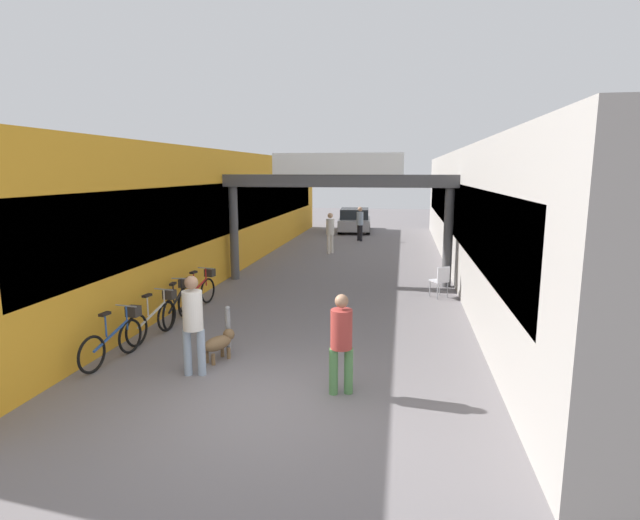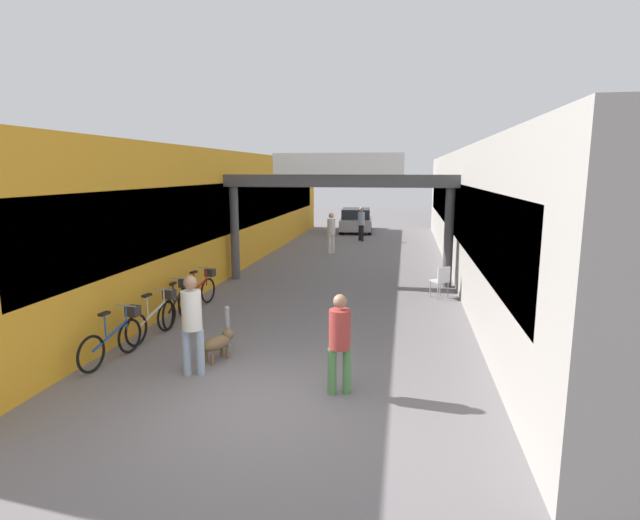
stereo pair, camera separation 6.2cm
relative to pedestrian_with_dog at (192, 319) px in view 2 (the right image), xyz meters
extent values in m
plane|color=slate|center=(1.47, -0.95, -1.00)|extent=(80.00, 80.00, 0.00)
cube|color=gold|center=(-3.63, 10.05, 1.06)|extent=(3.00, 26.00, 4.12)
cube|color=black|center=(-2.15, 10.05, 1.26)|extent=(0.04, 23.40, 1.65)
cube|color=#9E9993|center=(6.57, 10.05, 1.06)|extent=(3.00, 26.00, 4.12)
cube|color=black|center=(5.09, 10.05, 1.26)|extent=(0.04, 23.40, 1.65)
cylinder|color=#4C4C4F|center=(-1.88, 7.58, 0.49)|extent=(0.28, 0.28, 2.98)
cylinder|color=#4C4C4F|center=(4.82, 7.58, 0.49)|extent=(0.28, 0.28, 2.98)
cube|color=#4C4C4F|center=(1.47, 7.58, 2.17)|extent=(7.40, 0.44, 0.38)
cube|color=white|center=(1.47, 7.38, 2.68)|extent=(3.96, 0.10, 0.64)
cylinder|color=#8C9EB2|center=(-0.12, -0.02, -0.60)|extent=(0.16, 0.16, 0.81)
cylinder|color=#8C9EB2|center=(0.12, 0.02, -0.60)|extent=(0.16, 0.16, 0.81)
cylinder|color=silver|center=(0.00, 0.00, 0.15)|extent=(0.39, 0.39, 0.67)
sphere|color=#8C664C|center=(0.00, 0.00, 0.63)|extent=(0.26, 0.26, 0.23)
cylinder|color=#4C7F47|center=(2.69, -0.28, -0.63)|extent=(0.17, 0.17, 0.75)
cylinder|color=#4C7F47|center=(2.46, -0.35, -0.63)|extent=(0.17, 0.17, 0.75)
cylinder|color=#99332D|center=(2.57, -0.32, 0.06)|extent=(0.42, 0.42, 0.62)
sphere|color=#8C664C|center=(2.57, -0.32, 0.50)|extent=(0.26, 0.26, 0.21)
cylinder|color=silver|center=(0.50, 13.22, -0.60)|extent=(0.19, 0.19, 0.81)
cylinder|color=silver|center=(0.39, 13.00, -0.60)|extent=(0.19, 0.19, 0.81)
cylinder|color=silver|center=(0.45, 13.11, 0.14)|extent=(0.45, 0.45, 0.67)
sphere|color=tan|center=(0.45, 13.11, 0.61)|extent=(0.30, 0.30, 0.23)
cylinder|color=black|center=(1.28, 17.29, -0.61)|extent=(0.20, 0.20, 0.80)
cylinder|color=black|center=(1.42, 17.10, -0.61)|extent=(0.20, 0.20, 0.80)
cylinder|color=#8C9EB2|center=(1.35, 17.20, 0.12)|extent=(0.48, 0.48, 0.66)
sphere|color=tan|center=(1.35, 17.20, 0.59)|extent=(0.31, 0.31, 0.23)
ellipsoid|color=brown|center=(0.15, 0.68, -0.67)|extent=(0.54, 0.71, 0.26)
sphere|color=brown|center=(0.28, 0.95, -0.58)|extent=(0.29, 0.29, 0.22)
sphere|color=white|center=(0.24, 0.86, -0.68)|extent=(0.21, 0.21, 0.16)
cylinder|color=brown|center=(0.16, 0.90, -0.90)|extent=(0.09, 0.09, 0.21)
cylinder|color=brown|center=(0.31, 0.82, -0.90)|extent=(0.09, 0.09, 0.21)
cylinder|color=brown|center=(-0.01, 0.55, -0.90)|extent=(0.09, 0.09, 0.21)
cylinder|color=brown|center=(0.14, 0.47, -0.90)|extent=(0.09, 0.09, 0.21)
torus|color=black|center=(-1.66, 0.80, -0.67)|extent=(0.14, 0.67, 0.67)
torus|color=black|center=(-1.80, -0.21, -0.67)|extent=(0.14, 0.67, 0.67)
cube|color=#234C9E|center=(-1.73, 0.29, -0.49)|extent=(0.16, 0.94, 0.34)
cylinder|color=#234C9E|center=(-1.75, 0.17, -0.27)|extent=(0.04, 0.04, 0.42)
cube|color=black|center=(-1.75, 0.17, -0.05)|extent=(0.13, 0.23, 0.05)
cylinder|color=#234C9E|center=(-1.67, 0.74, -0.29)|extent=(0.04, 0.04, 0.46)
cylinder|color=gray|center=(-1.67, 0.74, -0.05)|extent=(0.46, 0.09, 0.03)
cube|color=#332D28|center=(-1.64, 0.94, -0.21)|extent=(0.26, 0.23, 0.20)
torus|color=black|center=(-1.58, 2.16, -0.67)|extent=(0.15, 0.67, 0.67)
torus|color=black|center=(-1.73, 1.15, -0.67)|extent=(0.15, 0.67, 0.67)
cube|color=beige|center=(-1.65, 1.66, -0.49)|extent=(0.17, 0.94, 0.34)
cylinder|color=beige|center=(-1.67, 1.54, -0.27)|extent=(0.04, 0.04, 0.42)
cube|color=black|center=(-1.67, 1.54, -0.05)|extent=(0.13, 0.23, 0.05)
cylinder|color=beige|center=(-1.59, 2.10, -0.29)|extent=(0.04, 0.04, 0.46)
cylinder|color=gray|center=(-1.59, 2.10, -0.05)|extent=(0.46, 0.09, 0.03)
cube|color=#332D28|center=(-1.56, 2.30, -0.21)|extent=(0.27, 0.23, 0.20)
torus|color=black|center=(-1.70, 3.27, -0.67)|extent=(0.12, 0.67, 0.67)
torus|color=black|center=(-1.59, 2.25, -0.67)|extent=(0.12, 0.67, 0.67)
cube|color=black|center=(-1.65, 2.76, -0.49)|extent=(0.14, 0.94, 0.34)
cylinder|color=black|center=(-1.63, 2.64, -0.27)|extent=(0.04, 0.04, 0.42)
cube|color=black|center=(-1.63, 2.64, -0.05)|extent=(0.12, 0.23, 0.05)
cylinder|color=black|center=(-1.70, 3.21, -0.29)|extent=(0.04, 0.04, 0.46)
cylinder|color=gray|center=(-1.70, 3.21, -0.05)|extent=(0.46, 0.08, 0.03)
cube|color=#332D28|center=(-1.72, 3.41, -0.21)|extent=(0.26, 0.23, 0.20)
torus|color=black|center=(-1.61, 4.57, -0.67)|extent=(0.16, 0.67, 0.67)
torus|color=black|center=(-1.77, 3.57, -0.67)|extent=(0.16, 0.67, 0.67)
cube|color=red|center=(-1.69, 4.07, -0.49)|extent=(0.19, 0.94, 0.34)
cylinder|color=red|center=(-1.71, 3.95, -0.27)|extent=(0.04, 0.04, 0.42)
cube|color=black|center=(-1.71, 3.95, -0.05)|extent=(0.13, 0.23, 0.05)
cylinder|color=red|center=(-1.62, 4.51, -0.29)|extent=(0.04, 0.04, 0.46)
cylinder|color=gray|center=(-1.62, 4.51, -0.05)|extent=(0.46, 0.10, 0.03)
cube|color=#332D28|center=(-1.58, 4.71, -0.21)|extent=(0.27, 0.24, 0.20)
cylinder|color=gray|center=(0.20, 1.13, -0.58)|extent=(0.10, 0.10, 0.85)
sphere|color=gray|center=(0.20, 1.13, -0.12)|extent=(0.10, 0.10, 0.10)
cylinder|color=gray|center=(4.27, 6.23, -0.78)|extent=(0.04, 0.04, 0.45)
cylinder|color=gray|center=(4.55, 6.42, -0.78)|extent=(0.04, 0.04, 0.45)
cylinder|color=gray|center=(4.46, 5.95, -0.78)|extent=(0.04, 0.04, 0.45)
cylinder|color=gray|center=(4.74, 6.14, -0.78)|extent=(0.04, 0.04, 0.45)
cube|color=silver|center=(4.50, 6.19, -0.53)|extent=(0.56, 0.56, 0.04)
cube|color=silver|center=(4.60, 6.04, -0.31)|extent=(0.35, 0.26, 0.40)
cube|color=#99999E|center=(0.70, 21.19, -0.52)|extent=(2.03, 4.11, 0.60)
cube|color=#1E2328|center=(0.71, 21.04, 0.05)|extent=(1.73, 2.31, 0.55)
cylinder|color=black|center=(-0.19, 22.58, -0.70)|extent=(0.24, 0.61, 0.60)
cylinder|color=black|center=(1.39, 22.69, -0.70)|extent=(0.24, 0.61, 0.60)
cylinder|color=black|center=(0.01, 19.68, -0.70)|extent=(0.24, 0.61, 0.60)
cylinder|color=black|center=(1.60, 19.80, -0.70)|extent=(0.24, 0.61, 0.60)
camera|label=1|loc=(3.46, -7.67, 2.47)|focal=28.00mm
camera|label=2|loc=(3.52, -7.66, 2.47)|focal=28.00mm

